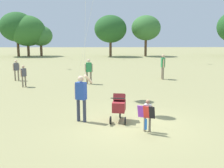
{
  "coord_description": "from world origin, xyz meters",
  "views": [
    {
      "loc": [
        -0.84,
        -9.2,
        3.11
      ],
      "look_at": [
        -0.64,
        0.84,
        1.3
      ],
      "focal_mm": 44.04,
      "sensor_mm": 36.0,
      "label": 1
    }
  ],
  "objects_px": {
    "stroller": "(119,105)",
    "child_with_butterfly_kite": "(147,113)",
    "person_kid_running": "(16,68)",
    "person_red_shirt": "(89,69)",
    "person_couple_left": "(24,74)",
    "person_sitting_far": "(163,65)",
    "person_adult_flyer": "(81,94)"
  },
  "relations": [
    {
      "from": "person_adult_flyer",
      "to": "person_kid_running",
      "type": "bearing_deg",
      "value": 119.93
    },
    {
      "from": "person_sitting_far",
      "to": "person_couple_left",
      "type": "height_order",
      "value": "person_sitting_far"
    },
    {
      "from": "person_kid_running",
      "to": "person_sitting_far",
      "type": "bearing_deg",
      "value": 2.23
    },
    {
      "from": "person_adult_flyer",
      "to": "stroller",
      "type": "xyz_separation_m",
      "value": [
        1.36,
        0.04,
        -0.41
      ]
    },
    {
      "from": "child_with_butterfly_kite",
      "to": "stroller",
      "type": "height_order",
      "value": "child_with_butterfly_kite"
    },
    {
      "from": "person_adult_flyer",
      "to": "person_red_shirt",
      "type": "height_order",
      "value": "person_adult_flyer"
    },
    {
      "from": "person_red_shirt",
      "to": "person_kid_running",
      "type": "relative_size",
      "value": 1.12
    },
    {
      "from": "person_couple_left",
      "to": "person_adult_flyer",
      "type": "bearing_deg",
      "value": -59.05
    },
    {
      "from": "stroller",
      "to": "person_red_shirt",
      "type": "bearing_deg",
      "value": 101.61
    },
    {
      "from": "person_adult_flyer",
      "to": "stroller",
      "type": "distance_m",
      "value": 1.42
    },
    {
      "from": "stroller",
      "to": "child_with_butterfly_kite",
      "type": "bearing_deg",
      "value": -53.86
    },
    {
      "from": "child_with_butterfly_kite",
      "to": "person_kid_running",
      "type": "bearing_deg",
      "value": 126.07
    },
    {
      "from": "child_with_butterfly_kite",
      "to": "person_couple_left",
      "type": "bearing_deg",
      "value": 128.44
    },
    {
      "from": "child_with_butterfly_kite",
      "to": "person_kid_running",
      "type": "distance_m",
      "value": 12.66
    },
    {
      "from": "person_adult_flyer",
      "to": "person_kid_running",
      "type": "xyz_separation_m",
      "value": [
        -5.24,
        9.1,
        -0.17
      ]
    },
    {
      "from": "child_with_butterfly_kite",
      "to": "person_red_shirt",
      "type": "distance_m",
      "value": 9.17
    },
    {
      "from": "stroller",
      "to": "person_kid_running",
      "type": "relative_size",
      "value": 0.78
    },
    {
      "from": "stroller",
      "to": "person_couple_left",
      "type": "relative_size",
      "value": 0.85
    },
    {
      "from": "stroller",
      "to": "person_kid_running",
      "type": "xyz_separation_m",
      "value": [
        -6.6,
        9.06,
        0.23
      ]
    },
    {
      "from": "person_kid_running",
      "to": "child_with_butterfly_kite",
      "type": "bearing_deg",
      "value": -53.93
    },
    {
      "from": "person_red_shirt",
      "to": "person_couple_left",
      "type": "bearing_deg",
      "value": -166.45
    },
    {
      "from": "person_kid_running",
      "to": "person_couple_left",
      "type": "bearing_deg",
      "value": -63.14
    },
    {
      "from": "person_adult_flyer",
      "to": "person_kid_running",
      "type": "height_order",
      "value": "person_adult_flyer"
    },
    {
      "from": "stroller",
      "to": "person_kid_running",
      "type": "height_order",
      "value": "person_kid_running"
    },
    {
      "from": "person_adult_flyer",
      "to": "child_with_butterfly_kite",
      "type": "bearing_deg",
      "value": -27.01
    },
    {
      "from": "person_couple_left",
      "to": "person_sitting_far",
      "type": "bearing_deg",
      "value": 16.94
    },
    {
      "from": "person_couple_left",
      "to": "person_kid_running",
      "type": "bearing_deg",
      "value": 116.86
    },
    {
      "from": "stroller",
      "to": "person_couple_left",
      "type": "bearing_deg",
      "value": 128.82
    },
    {
      "from": "stroller",
      "to": "person_adult_flyer",
      "type": "bearing_deg",
      "value": -178.2
    },
    {
      "from": "person_adult_flyer",
      "to": "person_sitting_far",
      "type": "bearing_deg",
      "value": 62.92
    },
    {
      "from": "person_kid_running",
      "to": "person_red_shirt",
      "type": "bearing_deg",
      "value": -15.53
    },
    {
      "from": "stroller",
      "to": "person_sitting_far",
      "type": "bearing_deg",
      "value": 69.69
    }
  ]
}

